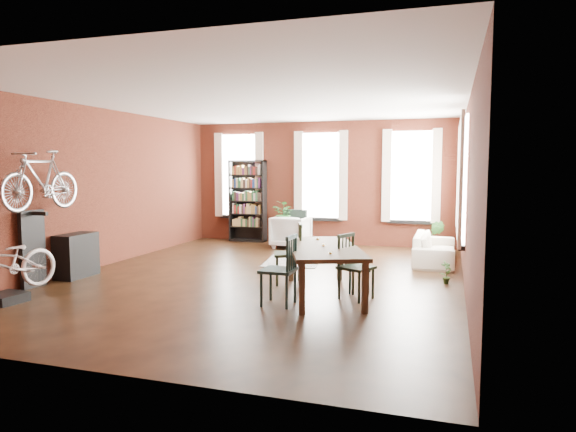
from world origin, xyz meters
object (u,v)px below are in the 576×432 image
at_px(dining_chair_a, 278,270).
at_px(bookshelf, 248,201).
at_px(bike_trainer, 6,298).
at_px(dining_chair_d, 359,268).
at_px(console_table, 76,255).
at_px(bicycle_floor, 2,235).
at_px(plant_stand, 285,236).
at_px(dining_chair_b, 288,254).
at_px(dining_chair_c, 356,267).
at_px(cream_sofa, 435,243).
at_px(dining_table, 323,271).
at_px(white_armchair, 291,230).

relative_size(dining_chair_a, bookshelf, 0.47).
distance_m(dining_chair_a, bike_trainer, 4.09).
relative_size(dining_chair_d, console_table, 0.97).
xyz_separation_m(bookshelf, console_table, (-1.28, -5.20, -0.70)).
bearing_deg(dining_chair_a, bicycle_floor, -72.39).
relative_size(dining_chair_d, bicycle_floor, 0.44).
bearing_deg(bike_trainer, plant_stand, 70.64).
relative_size(dining_chair_a, bicycle_floor, 0.58).
distance_m(console_table, plant_stand, 5.28).
bearing_deg(dining_chair_d, dining_chair_b, 70.62).
bearing_deg(dining_chair_c, console_table, 114.57).
distance_m(dining_chair_d, console_table, 5.17).
bearing_deg(bookshelf, bicycle_floor, -98.17).
distance_m(dining_chair_c, console_table, 5.18).
distance_m(dining_chair_b, cream_sofa, 3.69).
distance_m(dining_table, dining_chair_b, 0.99).
height_order(dining_table, plant_stand, dining_table).
bearing_deg(console_table, dining_chair_a, -9.49).
bearing_deg(dining_chair_b, bookshelf, -169.73).
bearing_deg(dining_chair_c, plant_stand, 54.50).
bearing_deg(dining_chair_c, dining_table, 106.90).
bearing_deg(bookshelf, console_table, -103.83).
relative_size(cream_sofa, plant_stand, 3.94).
bearing_deg(white_armchair, plant_stand, -31.50).
relative_size(cream_sofa, console_table, 2.60).
relative_size(dining_chair_c, white_armchair, 1.12).
xyz_separation_m(dining_chair_c, bike_trainer, (-4.93, -1.80, -0.42)).
relative_size(dining_chair_c, bookshelf, 0.45).
height_order(bookshelf, bike_trainer, bookshelf).
distance_m(dining_chair_a, white_armchair, 5.39).
bearing_deg(console_table, dining_chair_b, 9.66).
height_order(bike_trainer, bicycle_floor, bicycle_floor).
height_order(dining_chair_b, white_armchair, dining_chair_b).
bearing_deg(dining_chair_a, dining_chair_c, 124.21).
bearing_deg(dining_chair_d, bike_trainer, 105.92).
xyz_separation_m(dining_chair_b, console_table, (-3.87, -0.66, -0.12)).
bearing_deg(dining_chair_c, bicycle_floor, 135.27).
bearing_deg(dining_table, dining_chair_c, -29.31).
relative_size(dining_chair_a, white_armchair, 1.18).
bearing_deg(dining_chair_c, bookshelf, 61.56).
bearing_deg(dining_chair_b, cream_sofa, 120.86).
xyz_separation_m(dining_chair_b, cream_sofa, (2.36, 2.84, -0.11)).
xyz_separation_m(dining_chair_c, dining_chair_d, (-0.03, 0.44, -0.10)).
bearing_deg(dining_chair_b, bicycle_floor, -74.61).
height_order(dining_chair_c, console_table, dining_chair_c).
distance_m(dining_chair_b, plant_stand, 4.22).
height_order(dining_table, dining_chair_d, dining_chair_d).
xyz_separation_m(dining_table, cream_sofa, (1.58, 3.45, 0.02)).
bearing_deg(dining_chair_a, bookshelf, -153.04).
bearing_deg(dining_table, dining_chair_b, 120.38).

